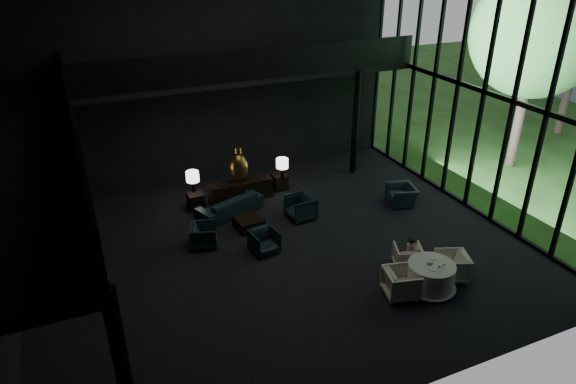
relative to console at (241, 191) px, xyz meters
name	(u,v)px	position (x,y,z in m)	size (l,w,h in m)	color
floor	(281,249)	(0.04, -3.48, -0.36)	(14.00, 12.00, 0.02)	black
wall_back	(214,71)	(0.04, 2.52, 3.64)	(14.00, 0.04, 8.00)	black
wall_front	(420,225)	(0.04, -9.48, 3.64)	(14.00, 0.04, 8.00)	black
curtain_wall	(484,91)	(6.99, -3.48, 3.64)	(0.20, 12.00, 8.00)	black
mezzanine_left	(30,155)	(-5.96, -3.48, 3.64)	(2.00, 12.00, 0.25)	black
mezzanine_back	(250,75)	(1.04, 1.52, 3.64)	(12.00, 2.00, 0.25)	black
railing_left	(73,123)	(-4.96, -3.48, 4.24)	(0.06, 12.00, 1.00)	black
railing_back	(260,63)	(1.04, 0.52, 4.24)	(12.00, 0.06, 1.00)	black
column_nw	(77,147)	(-4.96, 2.22, 1.64)	(0.24, 0.24, 4.00)	black
column_ne	(355,124)	(4.84, 0.52, 1.64)	(0.24, 0.24, 4.00)	black
tree_near	(537,32)	(11.04, -1.48, 4.88)	(4.80, 4.80, 7.65)	#382D23
console	(241,191)	(0.00, 0.00, 0.00)	(2.23, 0.51, 0.71)	black
bronze_urn	(239,167)	(0.00, 0.09, 0.89)	(0.67, 0.67, 1.24)	#A47B3C
side_table_left	(196,201)	(-1.60, 0.01, -0.07)	(0.52, 0.52, 0.57)	black
table_lamp_left	(193,177)	(-1.60, 0.19, 0.74)	(0.44, 0.44, 0.73)	black
side_table_right	(280,182)	(1.60, 0.26, -0.07)	(0.52, 0.52, 0.58)	black
table_lamp_right	(282,164)	(1.60, 0.01, 0.74)	(0.43, 0.43, 0.72)	black
sofa	(229,201)	(-0.67, -0.80, 0.13)	(2.49, 0.73, 0.97)	#1A3234
lounge_armchair_west	(204,234)	(-1.98, -2.41, 0.04)	(0.76, 0.71, 0.78)	black
lounge_armchair_east	(301,205)	(1.37, -2.03, 0.13)	(0.94, 0.88, 0.97)	black
lounge_armchair_south	(264,240)	(-0.46, -3.43, 0.02)	(0.73, 0.69, 0.75)	#1F2E35
window_armchair	(402,193)	(5.01, -2.51, 0.05)	(0.94, 0.61, 0.82)	black
coffee_table	(249,223)	(-0.41, -1.96, -0.18)	(0.81, 0.81, 0.36)	black
dining_table	(430,278)	(2.87, -6.84, -0.03)	(1.39, 1.39, 0.75)	white
dining_chair_north	(408,256)	(2.91, -5.79, 0.00)	(0.70, 0.65, 0.72)	silver
dining_chair_east	(452,264)	(3.68, -6.69, 0.08)	(0.85, 0.80, 0.88)	silver
dining_chair_west	(401,281)	(1.99, -6.77, 0.10)	(0.89, 0.83, 0.92)	silver
child	(411,247)	(2.89, -5.91, 0.36)	(0.25, 0.25, 0.54)	#D8A8B9
plate_a	(433,269)	(2.75, -7.01, 0.40)	(0.23, 0.23, 0.01)	white
plate_b	(433,258)	(3.07, -6.60, 0.40)	(0.22, 0.22, 0.02)	white
saucer	(444,265)	(3.11, -7.00, 0.40)	(0.16, 0.16, 0.01)	white
coffee_cup	(444,264)	(3.11, -6.98, 0.44)	(0.09, 0.09, 0.06)	white
cereal_bowl	(430,262)	(2.82, -6.79, 0.44)	(0.17, 0.17, 0.09)	white
cream_pot	(439,266)	(2.94, -7.01, 0.43)	(0.06, 0.06, 0.07)	#99999E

